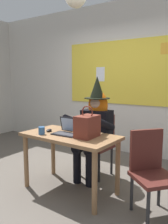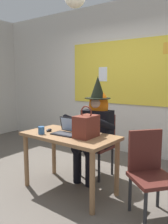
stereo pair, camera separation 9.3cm
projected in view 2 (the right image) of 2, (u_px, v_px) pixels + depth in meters
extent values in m
plane|color=#5B544C|center=(65.00, 186.00, 3.10)|extent=(24.00, 24.00, 0.00)
cube|color=silver|center=(127.00, 78.00, 4.39)|extent=(6.63, 0.10, 2.88)
cube|color=yellow|center=(125.00, 72.00, 4.32)|extent=(2.40, 0.02, 1.20)
cube|color=white|center=(103.00, 74.00, 4.60)|extent=(0.19, 0.01, 0.28)
cube|color=gold|center=(167.00, 48.00, 3.82)|extent=(0.15, 0.01, 0.19)
cube|color=#8E6642|center=(69.00, 136.00, 2.88)|extent=(1.23, 0.68, 0.04)
cylinder|color=#8E6642|center=(26.00, 160.00, 3.06)|extent=(0.06, 0.06, 0.70)
cylinder|color=#8E6642|center=(92.00, 183.00, 2.40)|extent=(0.06, 0.06, 0.70)
cylinder|color=#8E6642|center=(54.00, 151.00, 3.47)|extent=(0.06, 0.06, 0.70)
cylinder|color=#8E6642|center=(117.00, 168.00, 2.80)|extent=(0.06, 0.06, 0.70)
cube|color=#4C1E19|center=(96.00, 147.00, 3.39)|extent=(0.45, 0.45, 0.04)
cube|color=#4C1E19|center=(104.00, 128.00, 3.50)|extent=(0.38, 0.07, 0.45)
cylinder|color=#262628|center=(99.00, 168.00, 3.18)|extent=(0.04, 0.04, 0.42)
cylinder|color=#262628|center=(80.00, 162.00, 3.40)|extent=(0.04, 0.04, 0.42)
cylinder|color=#262628|center=(112.00, 161.00, 3.44)|extent=(0.04, 0.04, 0.42)
cylinder|color=#262628|center=(94.00, 156.00, 3.66)|extent=(0.04, 0.04, 0.42)
cylinder|color=black|center=(89.00, 170.00, 3.07)|extent=(0.11, 0.11, 0.46)
cylinder|color=black|center=(77.00, 166.00, 3.17)|extent=(0.11, 0.11, 0.46)
cylinder|color=black|center=(96.00, 148.00, 3.17)|extent=(0.17, 0.43, 0.15)
cylinder|color=black|center=(84.00, 145.00, 3.28)|extent=(0.17, 0.43, 0.15)
cube|color=black|center=(97.00, 128.00, 3.36)|extent=(0.43, 0.28, 0.52)
cylinder|color=black|center=(105.00, 125.00, 3.02)|extent=(0.11, 0.47, 0.24)
cylinder|color=black|center=(74.00, 121.00, 3.29)|extent=(0.11, 0.47, 0.24)
sphere|color=#D1A889|center=(98.00, 103.00, 3.31)|extent=(0.20, 0.20, 0.20)
ellipsoid|color=orange|center=(99.00, 106.00, 3.34)|extent=(0.31, 0.23, 0.44)
cylinder|color=black|center=(98.00, 98.00, 3.30)|extent=(0.37, 0.37, 0.01)
cone|color=black|center=(98.00, 87.00, 3.28)|extent=(0.21, 0.21, 0.31)
cube|color=black|center=(65.00, 134.00, 2.86)|extent=(0.34, 0.20, 0.01)
cube|color=#333338|center=(65.00, 134.00, 2.86)|extent=(0.29, 0.15, 0.00)
cube|color=black|center=(71.00, 125.00, 2.94)|extent=(0.34, 0.06, 0.19)
cube|color=#99B7E0|center=(71.00, 125.00, 2.93)|extent=(0.30, 0.05, 0.17)
ellipsoid|color=black|center=(49.00, 130.00, 3.04)|extent=(0.08, 0.12, 0.03)
cube|color=maroon|center=(86.00, 126.00, 2.72)|extent=(0.20, 0.30, 0.26)
torus|color=maroon|center=(86.00, 112.00, 2.70)|extent=(0.16, 0.02, 0.16)
cylinder|color=#336099|center=(41.00, 130.00, 2.89)|extent=(0.08, 0.08, 0.09)
cube|color=#4C1E19|center=(153.00, 179.00, 2.34)|extent=(0.59, 0.59, 0.04)
cube|color=#4C1E19|center=(145.00, 150.00, 2.48)|extent=(0.28, 0.31, 0.45)
cylinder|color=#262628|center=(145.00, 211.00, 2.17)|extent=(0.04, 0.04, 0.40)
cylinder|color=#262628|center=(158.00, 190.00, 2.57)|extent=(0.04, 0.04, 0.40)
cylinder|color=#262628|center=(130.00, 193.00, 2.49)|extent=(0.04, 0.04, 0.40)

